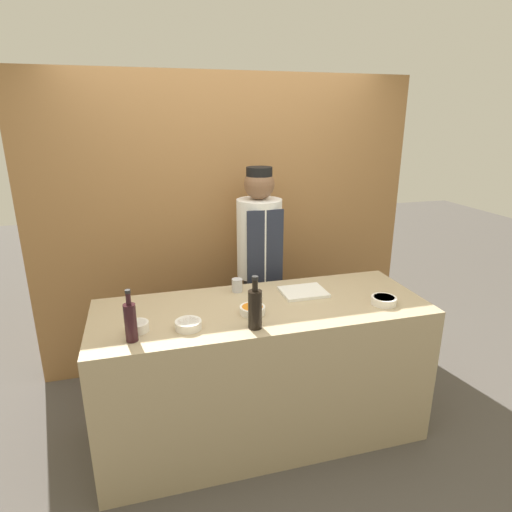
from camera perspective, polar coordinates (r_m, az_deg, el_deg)
ground_plane at (r=3.20m, az=0.79°, el=-22.12°), size 14.00×14.00×0.00m
cabinet_wall at (r=3.62m, az=-3.96°, el=4.12°), size 3.11×0.18×2.40m
counter at (r=2.92m, az=0.83°, el=-15.06°), size 2.09×0.77×0.94m
sauce_bowl_orange at (r=2.59m, az=-0.48°, el=-7.14°), size 0.15×0.15×0.04m
sauce_bowl_yellow at (r=2.83m, az=16.68°, el=-5.65°), size 0.16×0.16×0.05m
sauce_bowl_white at (r=2.47m, az=-15.45°, el=-9.00°), size 0.12×0.12×0.05m
sauce_bowl_brown at (r=2.44m, az=-9.01°, el=-8.97°), size 0.15×0.15×0.05m
cutting_board at (r=2.89m, az=6.34°, el=-4.77°), size 0.29×0.24×0.02m
bottle_soy at (r=2.38m, az=-0.13°, el=-6.95°), size 0.08×0.08×0.31m
bottle_wine at (r=2.34m, az=-16.39°, el=-8.34°), size 0.06×0.06×0.29m
cup_steel at (r=2.89m, az=-2.54°, el=-3.92°), size 0.07×0.07×0.09m
chef_center at (r=3.36m, az=0.42°, el=-1.51°), size 0.34×0.34×1.72m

